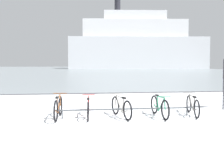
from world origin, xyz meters
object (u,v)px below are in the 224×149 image
bicycle_0 (58,108)px  bicycle_1 (88,108)px  bicycle_4 (193,106)px  ferry_ship (136,45)px  bicycle_3 (159,107)px  bicycle_2 (121,107)px

bicycle_0 → bicycle_1: (1.00, 0.02, -0.03)m
bicycle_0 → bicycle_4: size_ratio=0.99×
bicycle_0 → bicycle_1: bicycle_0 is taller
bicycle_0 → bicycle_4: bearing=-0.3°
bicycle_1 → ferry_ship: (17.63, 70.80, 7.36)m
bicycle_1 → bicycle_4: size_ratio=1.01×
bicycle_3 → ferry_ship: (15.20, 70.97, 7.35)m
bicycle_1 → bicycle_0: bearing=-178.8°
bicycle_1 → bicycle_2: 1.11m
bicycle_1 → ferry_ship: ferry_ship is taller
bicycle_3 → ferry_ship: size_ratio=0.04×
bicycle_0 → bicycle_3: bicycle_0 is taller
bicycle_3 → ferry_ship: ferry_ship is taller
bicycle_2 → ferry_ship: ferry_ship is taller
bicycle_0 → bicycle_2: size_ratio=1.00×
bicycle_3 → bicycle_1: bearing=176.0°
bicycle_3 → bicycle_2: bearing=176.7°
bicycle_0 → bicycle_3: bearing=-2.4°
bicycle_0 → bicycle_1: 1.00m
bicycle_4 → ferry_ship: (13.94, 70.85, 7.36)m
bicycle_1 → bicycle_2: size_ratio=1.02×
bicycle_2 → bicycle_0: bearing=178.1°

